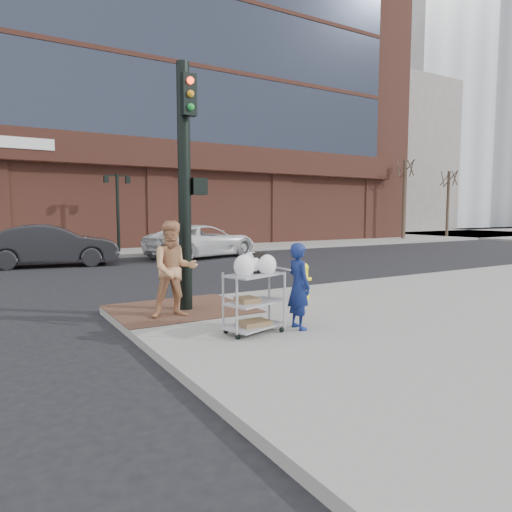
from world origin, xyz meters
TOP-DOWN VIEW (x-y plane):
  - ground at (0.00, 0.00)m, footprint 220.00×220.00m
  - sidewalk_far at (12.50, 32.00)m, footprint 65.00×36.00m
  - brick_curb_ramp at (-0.60, 0.90)m, footprint 2.80×2.40m
  - bank_building at (5.00, 31.00)m, footprint 42.00×26.00m
  - filler_block at (40.00, 38.00)m, footprint 14.00×20.00m
  - bare_tree_a at (24.00, 16.50)m, footprint 1.80×1.80m
  - bare_tree_b at (30.00, 17.00)m, footprint 1.80×1.80m
  - lamp_post at (2.00, 16.00)m, footprint 1.32×0.22m
  - traffic_signal_pole at (-0.48, 0.77)m, footprint 0.61×0.51m
  - woman_blue at (0.57, -1.69)m, footprint 0.40×0.57m
  - pedestrian_tan at (-0.95, 0.26)m, footprint 1.01×0.85m
  - sedan_dark at (-1.71, 11.95)m, footprint 5.35×2.59m
  - minivan_white at (5.05, 12.22)m, footprint 6.18×4.10m
  - utility_cart at (-0.25, -1.54)m, footprint 1.09×0.81m
  - fire_hydrant at (2.35, 0.53)m, footprint 0.40×0.28m

SIDE VIEW (x-z plane):
  - ground at x=0.00m, z-range 0.00..0.00m
  - sidewalk_far at x=12.50m, z-range 0.00..0.15m
  - brick_curb_ramp at x=-0.60m, z-range 0.15..0.16m
  - fire_hydrant at x=2.35m, z-range 0.16..1.00m
  - utility_cart at x=-0.25m, z-range 0.09..1.44m
  - minivan_white at x=5.05m, z-range 0.00..1.58m
  - sedan_dark at x=-1.71m, z-range 0.00..1.69m
  - woman_blue at x=0.57m, z-range 0.15..1.65m
  - pedestrian_tan at x=-0.95m, z-range 0.15..2.01m
  - lamp_post at x=2.00m, z-range 0.62..4.62m
  - traffic_signal_pole at x=-0.48m, z-range 0.33..5.33m
  - bare_tree_b at x=30.00m, z-range 2.44..9.14m
  - bare_tree_a at x=24.00m, z-range 2.67..9.87m
  - filler_block at x=40.00m, z-range 0.00..18.00m
  - bank_building at x=5.00m, z-range 0.15..28.15m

